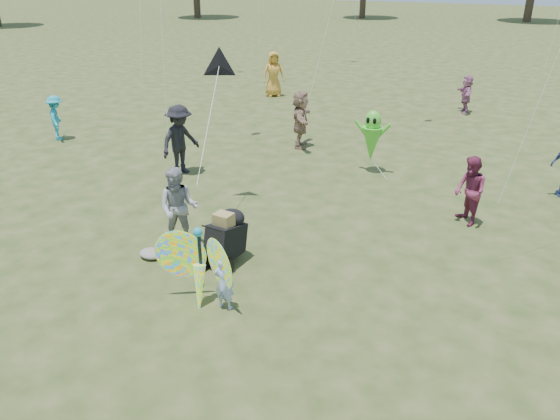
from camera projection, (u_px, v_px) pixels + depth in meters
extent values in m
plane|color=#51592B|center=(254.00, 303.00, 9.38)|extent=(160.00, 160.00, 0.00)
imported|color=#A1B5E4|center=(224.00, 283.00, 9.05)|extent=(0.36, 0.25, 0.96)
imported|color=#939398|center=(179.00, 208.00, 10.93)|extent=(1.00, 0.90, 1.69)
ellipsoid|color=gray|center=(152.00, 253.00, 10.81)|extent=(0.50, 0.41, 0.16)
imported|color=black|center=(180.00, 140.00, 14.76)|extent=(0.98, 1.37, 1.92)
imported|color=#98745D|center=(301.00, 119.00, 16.99)|extent=(1.05, 1.73, 1.78)
imported|color=#792847|center=(470.00, 191.00, 11.94)|extent=(0.92, 0.95, 1.55)
imported|color=gold|center=(274.00, 74.00, 23.57)|extent=(1.11, 1.05, 1.90)
imported|color=teal|center=(57.00, 118.00, 17.77)|extent=(1.02, 1.06, 1.45)
imported|color=#A55E85|center=(466.00, 94.00, 21.09)|extent=(0.87, 1.38, 1.42)
cube|color=black|center=(226.00, 238.00, 10.38)|extent=(0.55, 0.90, 0.71)
cube|color=black|center=(227.00, 254.00, 10.51)|extent=(0.49, 0.72, 0.10)
ellipsoid|color=black|center=(232.00, 218.00, 10.45)|extent=(0.51, 0.45, 0.33)
cylinder|color=black|center=(207.00, 262.00, 10.35)|extent=(0.08, 0.30, 0.30)
cylinder|color=black|center=(229.00, 268.00, 10.16)|extent=(0.08, 0.30, 0.30)
cylinder|color=black|center=(238.00, 248.00, 10.93)|extent=(0.07, 0.22, 0.22)
cylinder|color=black|center=(212.00, 228.00, 9.80)|extent=(0.44, 0.08, 0.03)
cube|color=#A38A4F|center=(224.00, 220.00, 10.17)|extent=(0.37, 0.31, 0.26)
ellipsoid|color=#FA5827|center=(181.00, 254.00, 9.25)|extent=(0.98, 0.71, 1.24)
ellipsoid|color=#FA5827|center=(219.00, 264.00, 8.96)|extent=(0.98, 0.71, 1.24)
cylinder|color=black|center=(201.00, 261.00, 9.14)|extent=(0.06, 0.06, 1.00)
cone|color=#FA5827|center=(199.00, 291.00, 9.18)|extent=(0.36, 0.49, 0.93)
sphere|color=teal|center=(198.00, 232.00, 8.90)|extent=(0.16, 0.16, 0.16)
cone|color=black|center=(219.00, 66.00, 12.12)|extent=(0.89, 0.62, 0.81)
cylinder|color=silver|center=(209.00, 122.00, 11.38)|extent=(0.80, 2.37, 1.89)
cone|color=#4DCD30|center=(371.00, 144.00, 14.95)|extent=(0.56, 0.56, 0.95)
ellipsoid|color=#4DCD30|center=(373.00, 121.00, 14.69)|extent=(0.44, 0.39, 0.57)
ellipsoid|color=black|center=(368.00, 120.00, 14.55)|extent=(0.10, 0.05, 0.17)
ellipsoid|color=black|center=(375.00, 121.00, 14.48)|extent=(0.10, 0.05, 0.17)
cylinder|color=#4DCD30|center=(362.00, 129.00, 14.90)|extent=(0.43, 0.10, 0.49)
cylinder|color=#4DCD30|center=(383.00, 131.00, 14.67)|extent=(0.43, 0.10, 0.49)
cylinder|color=silver|center=(378.00, 169.00, 14.92)|extent=(0.61, 0.41, 0.41)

